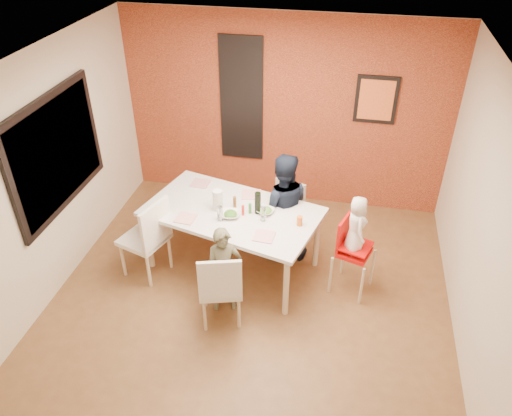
% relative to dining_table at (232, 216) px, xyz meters
% --- Properties ---
extents(ground, '(4.50, 4.50, 0.00)m').
position_rel_dining_table_xyz_m(ground, '(0.33, -0.51, -0.76)').
color(ground, brown).
rests_on(ground, ground).
extents(ceiling, '(4.50, 4.50, 0.02)m').
position_rel_dining_table_xyz_m(ceiling, '(0.33, -0.51, 1.94)').
color(ceiling, white).
rests_on(ceiling, wall_back).
extents(wall_back, '(4.50, 0.02, 2.70)m').
position_rel_dining_table_xyz_m(wall_back, '(0.33, 1.74, 0.59)').
color(wall_back, beige).
rests_on(wall_back, ground).
extents(wall_front, '(4.50, 0.02, 2.70)m').
position_rel_dining_table_xyz_m(wall_front, '(0.33, -2.76, 0.59)').
color(wall_front, beige).
rests_on(wall_front, ground).
extents(wall_left, '(0.02, 4.50, 2.70)m').
position_rel_dining_table_xyz_m(wall_left, '(-1.92, -0.51, 0.59)').
color(wall_left, beige).
rests_on(wall_left, ground).
extents(wall_right, '(0.02, 4.50, 2.70)m').
position_rel_dining_table_xyz_m(wall_right, '(2.58, -0.51, 0.59)').
color(wall_right, beige).
rests_on(wall_right, ground).
extents(brick_accent_wall, '(4.50, 0.02, 2.70)m').
position_rel_dining_table_xyz_m(brick_accent_wall, '(0.33, 1.72, 0.59)').
color(brick_accent_wall, maroon).
rests_on(brick_accent_wall, ground).
extents(picture_window_frame, '(0.05, 1.70, 1.30)m').
position_rel_dining_table_xyz_m(picture_window_frame, '(-1.89, -0.31, 0.79)').
color(picture_window_frame, black).
rests_on(picture_window_frame, wall_left).
extents(picture_window_pane, '(0.02, 1.55, 1.15)m').
position_rel_dining_table_xyz_m(picture_window_pane, '(-1.88, -0.31, 0.79)').
color(picture_window_pane, black).
rests_on(picture_window_pane, wall_left).
extents(glassblock_strip, '(0.55, 0.03, 1.70)m').
position_rel_dining_table_xyz_m(glassblock_strip, '(-0.27, 1.70, 0.74)').
color(glassblock_strip, silver).
rests_on(glassblock_strip, wall_back).
extents(glassblock_surround, '(0.60, 0.03, 1.76)m').
position_rel_dining_table_xyz_m(glassblock_surround, '(-0.27, 1.70, 0.74)').
color(glassblock_surround, black).
rests_on(glassblock_surround, wall_back).
extents(art_print_frame, '(0.54, 0.03, 0.64)m').
position_rel_dining_table_xyz_m(art_print_frame, '(1.53, 1.70, 0.89)').
color(art_print_frame, black).
rests_on(art_print_frame, wall_back).
extents(art_print_canvas, '(0.44, 0.01, 0.54)m').
position_rel_dining_table_xyz_m(art_print_canvas, '(1.53, 1.68, 0.89)').
color(art_print_canvas, orange).
rests_on(art_print_canvas, wall_back).
extents(dining_table, '(2.21, 1.58, 0.83)m').
position_rel_dining_table_xyz_m(dining_table, '(0.00, 0.00, 0.00)').
color(dining_table, silver).
rests_on(dining_table, ground).
extents(chair_near, '(0.55, 0.55, 0.96)m').
position_rel_dining_table_xyz_m(chair_near, '(0.11, -0.96, -0.22)').
color(chair_near, beige).
rests_on(chair_near, ground).
extents(chair_far, '(0.51, 0.51, 0.89)m').
position_rel_dining_table_xyz_m(chair_far, '(0.56, 0.60, -0.26)').
color(chair_far, beige).
rests_on(chair_far, ground).
extents(chair_left, '(0.61, 0.61, 1.05)m').
position_rel_dining_table_xyz_m(chair_left, '(-0.92, -0.35, -0.17)').
color(chair_left, white).
rests_on(chair_left, ground).
extents(high_chair, '(0.50, 0.50, 0.96)m').
position_rel_dining_table_xyz_m(high_chair, '(1.41, -0.11, -0.18)').
color(high_chair, red).
rests_on(high_chair, ground).
extents(child_near, '(0.45, 0.36, 1.06)m').
position_rel_dining_table_xyz_m(child_near, '(0.08, -0.72, -0.23)').
color(child_near, brown).
rests_on(child_near, ground).
extents(child_far, '(0.78, 0.66, 1.43)m').
position_rel_dining_table_xyz_m(child_far, '(0.53, 0.36, -0.04)').
color(child_far, black).
rests_on(child_far, ground).
extents(toddler, '(0.32, 0.39, 0.70)m').
position_rel_dining_table_xyz_m(toddler, '(1.43, -0.12, 0.16)').
color(toddler, silver).
rests_on(toddler, high_chair).
extents(plate_near_left, '(0.23, 0.23, 0.01)m').
position_rel_dining_table_xyz_m(plate_near_left, '(-0.48, -0.27, 0.08)').
color(plate_near_left, white).
rests_on(plate_near_left, dining_table).
extents(plate_far_mid, '(0.27, 0.27, 0.01)m').
position_rel_dining_table_xyz_m(plate_far_mid, '(0.15, 0.37, 0.08)').
color(plate_far_mid, white).
rests_on(plate_far_mid, dining_table).
extents(plate_near_right, '(0.23, 0.23, 0.01)m').
position_rel_dining_table_xyz_m(plate_near_right, '(0.46, -0.42, 0.08)').
color(plate_near_right, white).
rests_on(plate_near_right, dining_table).
extents(plate_far_left, '(0.23, 0.23, 0.01)m').
position_rel_dining_table_xyz_m(plate_far_left, '(-0.54, 0.50, 0.08)').
color(plate_far_left, white).
rests_on(plate_far_left, dining_table).
extents(salad_bowl_a, '(0.25, 0.25, 0.05)m').
position_rel_dining_table_xyz_m(salad_bowl_a, '(0.01, -0.12, 0.10)').
color(salad_bowl_a, white).
rests_on(salad_bowl_a, dining_table).
extents(salad_bowl_b, '(0.24, 0.24, 0.05)m').
position_rel_dining_table_xyz_m(salad_bowl_b, '(0.39, 0.03, 0.10)').
color(salad_bowl_b, white).
rests_on(salad_bowl_b, dining_table).
extents(wine_bottle, '(0.07, 0.07, 0.27)m').
position_rel_dining_table_xyz_m(wine_bottle, '(0.30, 0.01, 0.21)').
color(wine_bottle, black).
rests_on(wine_bottle, dining_table).
extents(wine_glass_a, '(0.06, 0.06, 0.18)m').
position_rel_dining_table_xyz_m(wine_glass_a, '(-0.08, -0.22, 0.16)').
color(wine_glass_a, silver).
rests_on(wine_glass_a, dining_table).
extents(wine_glass_b, '(0.06, 0.06, 0.18)m').
position_rel_dining_table_xyz_m(wine_glass_b, '(0.39, -0.12, 0.16)').
color(wine_glass_b, white).
rests_on(wine_glass_b, dining_table).
extents(paper_towel_roll, '(0.11, 0.11, 0.26)m').
position_rel_dining_table_xyz_m(paper_towel_roll, '(-0.16, -0.01, 0.20)').
color(paper_towel_roll, silver).
rests_on(paper_towel_roll, dining_table).
extents(condiment_red, '(0.03, 0.03, 0.13)m').
position_rel_dining_table_xyz_m(condiment_red, '(0.15, -0.06, 0.14)').
color(condiment_red, red).
rests_on(condiment_red, dining_table).
extents(condiment_green, '(0.03, 0.03, 0.13)m').
position_rel_dining_table_xyz_m(condiment_green, '(0.22, -0.01, 0.14)').
color(condiment_green, '#2C7025').
rests_on(condiment_green, dining_table).
extents(condiment_brown, '(0.04, 0.04, 0.15)m').
position_rel_dining_table_xyz_m(condiment_brown, '(0.02, 0.06, 0.15)').
color(condiment_brown, brown).
rests_on(condiment_brown, dining_table).
extents(sippy_cup, '(0.07, 0.07, 0.11)m').
position_rel_dining_table_xyz_m(sippy_cup, '(0.81, -0.13, 0.13)').
color(sippy_cup, orange).
rests_on(sippy_cup, dining_table).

